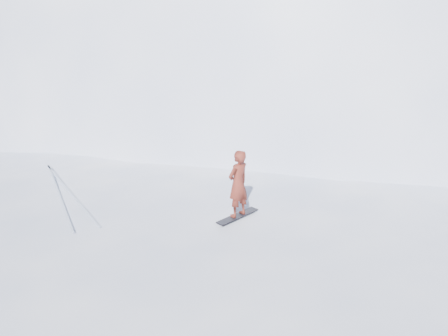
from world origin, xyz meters
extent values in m
plane|color=white|center=(0.00, 0.00, 0.00)|extent=(400.00, 400.00, 0.00)
ellipsoid|color=white|center=(1.00, 3.00, 0.00)|extent=(36.00, 28.00, 4.80)
ellipsoid|color=white|center=(22.00, 26.00, 0.00)|extent=(60.00, 56.00, 56.00)
ellipsoid|color=white|center=(10.00, 20.00, 0.00)|extent=(28.00, 24.00, 18.00)
ellipsoid|color=white|center=(-2.00, 6.00, 0.00)|extent=(7.00, 6.30, 1.00)
ellipsoid|color=white|center=(7.00, 4.00, 0.00)|extent=(4.00, 3.60, 0.60)
cube|color=black|center=(2.54, 0.34, 2.41)|extent=(1.44, 0.81, 0.02)
imported|color=maroon|center=(2.54, 0.34, 3.37)|extent=(0.81, 0.68, 1.88)
cube|color=silver|center=(-1.99, 4.05, 2.42)|extent=(0.50, 5.99, 0.04)
cube|color=silver|center=(-1.66, 4.05, 2.42)|extent=(1.19, 5.90, 0.04)
camera|label=1|loc=(-2.00, -9.71, 7.62)|focal=35.00mm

